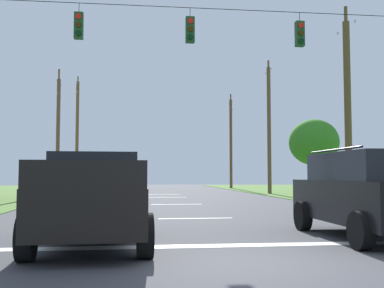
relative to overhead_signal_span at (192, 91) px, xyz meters
The scene contains 16 objects.
ground_plane 10.05m from the overhead_signal_span, 90.05° to the right, with size 120.00×120.00×0.00m, color #3D3D42.
stop_bar_stripe 8.29m from the overhead_signal_span, 90.06° to the right, with size 13.14×0.45×0.01m, color white.
lane_dash_0 4.58m from the overhead_signal_span, 90.45° to the right, with size 0.15×2.50×0.01m, color white.
lane_dash_1 7.80m from the overhead_signal_span, 90.07° to the left, with size 0.15×2.50×0.01m, color white.
lane_dash_2 14.25m from the overhead_signal_span, 90.03° to the left, with size 0.15×2.50×0.01m, color white.
lane_dash_3 18.33m from the overhead_signal_span, 90.02° to the left, with size 0.15×2.50×0.01m, color white.
overhead_signal_span is the anchor object (origin of this frame).
pickup_truck 7.86m from the overhead_signal_span, 114.55° to the right, with size 2.46×5.48×1.95m.
suv_black 7.92m from the overhead_signal_span, 62.17° to the right, with size 2.24×4.82×2.05m.
distant_car_crossing_white 16.43m from the overhead_signal_span, 48.15° to the left, with size 4.41×2.24×1.52m.
utility_pole_mid_right 8.74m from the overhead_signal_span, 26.95° to the left, with size 0.32×1.89×9.40m.
utility_pole_far_right 19.35m from the overhead_signal_span, 65.56° to the left, with size 0.29×1.58×10.17m.
utility_pole_near_left 32.83m from the overhead_signal_span, 75.90° to the left, with size 0.29×1.85×10.03m.
utility_pole_distant_right 20.05m from the overhead_signal_span, 112.62° to the left, with size 0.27×1.93×9.27m.
utility_pole_distant_left 32.71m from the overhead_signal_span, 104.08° to the left, with size 0.32×1.69×11.51m.
tree_roadside_right 22.12m from the overhead_signal_span, 57.38° to the left, with size 3.91×3.91×5.82m.
Camera 1 is at (-2.01, -7.60, 1.48)m, focal length 43.68 mm.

